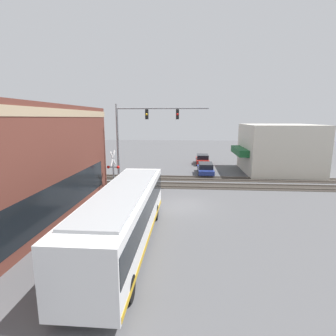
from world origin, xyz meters
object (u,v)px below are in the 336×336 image
object	(u,v)px
city_bus	(125,215)
parked_car_blue	(205,169)
parked_car_red	(202,160)
crossing_signal	(113,167)
pedestrian_at_crossing	(131,182)

from	to	relation	value
city_bus	parked_car_blue	world-z (taller)	city_bus
parked_car_blue	parked_car_red	distance (m)	6.99
city_bus	crossing_signal	bearing A→B (deg)	18.87
parked_car_blue	city_bus	bearing A→B (deg)	163.87
parked_car_red	city_bus	bearing A→B (deg)	168.12
crossing_signal	parked_car_red	xyz separation A→B (m)	(15.44, -8.90, -1.63)
pedestrian_at_crossing	city_bus	bearing A→B (deg)	-169.34
parked_car_red	pedestrian_at_crossing	xyz separation A→B (m)	(-15.07, 7.39, 0.18)
crossing_signal	parked_car_red	distance (m)	17.89
parked_car_red	pedestrian_at_crossing	bearing A→B (deg)	153.87
city_bus	crossing_signal	distance (m)	10.82
city_bus	parked_car_red	world-z (taller)	city_bus
city_bus	crossing_signal	xyz separation A→B (m)	(10.22, 3.50, 0.55)
parked_car_red	pedestrian_at_crossing	distance (m)	16.79
city_bus	parked_car_blue	size ratio (longest dim) A/B	2.55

